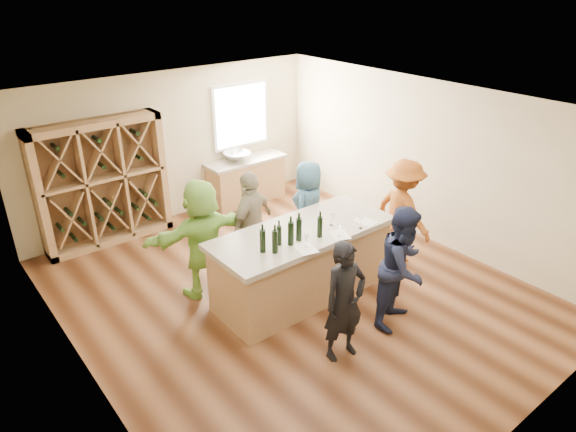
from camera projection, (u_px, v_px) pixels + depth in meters
floor at (291, 293)px, 7.80m from camera, size 6.00×7.00×0.10m
ceiling at (292, 104)px, 6.54m from camera, size 6.00×7.00×0.10m
wall_back at (173, 146)px, 9.67m from camera, size 6.00×0.10×2.80m
wall_front at (536, 333)px, 4.68m from camera, size 6.00×0.10×2.80m
wall_left at (69, 281)px, 5.45m from camera, size 0.10×7.00×2.80m
wall_right at (428, 161)px, 8.89m from camera, size 0.10×7.00×2.80m
window_frame at (241, 115)px, 10.30m from camera, size 1.30×0.06×1.30m
window_pane at (242, 116)px, 10.28m from camera, size 1.18×0.01×1.18m
wine_rack at (103, 183)px, 8.75m from camera, size 2.20×0.45×2.20m
back_counter_base at (246, 181)px, 10.63m from camera, size 1.60×0.58×0.86m
back_counter_top at (246, 160)px, 10.43m from camera, size 1.70×0.62×0.06m
sink at (237, 157)px, 10.27m from camera, size 0.54×0.54×0.19m
faucet at (232, 152)px, 10.37m from camera, size 0.02×0.02×0.30m
tasting_counter_base at (302, 265)px, 7.48m from camera, size 2.60×1.00×1.00m
tasting_counter_top at (303, 232)px, 7.25m from camera, size 2.72×1.12×0.08m
wine_bottle_a at (263, 241)px, 6.60m from camera, size 0.08×0.08×0.32m
wine_bottle_b at (275, 242)px, 6.59m from camera, size 0.09×0.09×0.32m
wine_bottle_c at (279, 235)px, 6.79m from camera, size 0.08×0.08×0.27m
wine_bottle_d at (291, 233)px, 6.77m from camera, size 0.10×0.10×0.33m
wine_bottle_e at (299, 229)px, 6.89m from camera, size 0.10×0.10×0.33m
wine_glass_a at (306, 241)px, 6.76m from camera, size 0.08×0.08×0.16m
wine_glass_b at (339, 230)px, 7.01m from camera, size 0.07×0.07×0.19m
wine_glass_c at (361, 223)px, 7.24m from camera, size 0.08×0.08×0.16m
wine_glass_d at (332, 220)px, 7.33m from camera, size 0.08×0.08×0.17m
tasting_menu_a at (306, 248)px, 6.75m from camera, size 0.31×0.38×0.00m
tasting_menu_b at (340, 235)px, 7.10m from camera, size 0.33×0.37×0.00m
tasting_menu_c at (365, 221)px, 7.48m from camera, size 0.25×0.33×0.00m
person_near_left at (344, 302)px, 6.16m from camera, size 0.63×0.50×1.58m
person_near_right at (403, 267)px, 6.76m from camera, size 0.93×0.69×1.71m
person_server at (402, 211)px, 8.27m from camera, size 0.63×1.17×1.74m
person_far_mid at (252, 224)px, 7.89m from camera, size 1.13×0.86×1.72m
person_far_right at (308, 208)px, 8.52m from camera, size 0.94×0.81×1.63m
person_far_left at (203, 238)px, 7.40m from camera, size 1.70×0.69×1.80m
wine_bottle_f at (320, 227)px, 6.98m from camera, size 0.07×0.07×0.30m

